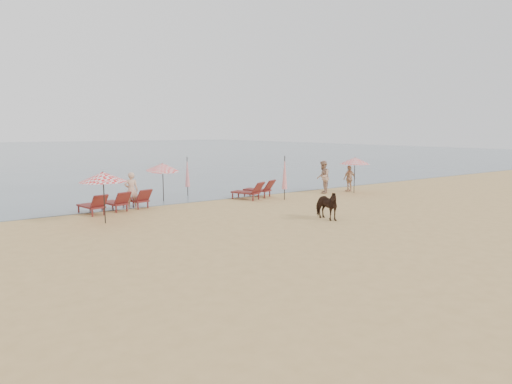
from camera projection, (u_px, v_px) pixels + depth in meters
ground at (338, 241)px, 14.48m from camera, size 120.00×120.00×0.00m
sea at (33, 151)px, 80.14m from camera, size 160.00×140.00×0.06m
lounger_cluster_left at (117, 202)px, 19.89m from camera, size 3.28×2.40×0.65m
lounger_cluster_right at (255, 190)px, 23.71m from camera, size 2.46×2.42×0.68m
umbrella_open_left_a at (103, 177)px, 17.08m from camera, size 1.85×1.85×2.10m
umbrella_open_left_b at (163, 167)px, 22.32m from camera, size 1.67×1.70×2.13m
umbrella_open_right at (355, 161)px, 25.54m from camera, size 1.76×1.76×2.15m
umbrella_closed_left at (187, 172)px, 24.29m from camera, size 0.28×0.28×2.26m
umbrella_closed_right at (285, 173)px, 23.04m from camera, size 0.29×0.29×2.39m
cow at (326, 205)px, 17.99m from camera, size 0.69×1.48×1.24m
beachgoer_left at (131, 190)px, 20.53m from camera, size 0.73×0.58×1.76m
beachgoer_right_a at (323, 177)px, 25.52m from camera, size 1.20×1.19×1.95m
beachgoer_right_b at (349, 179)px, 26.29m from camera, size 0.95×0.40×1.61m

